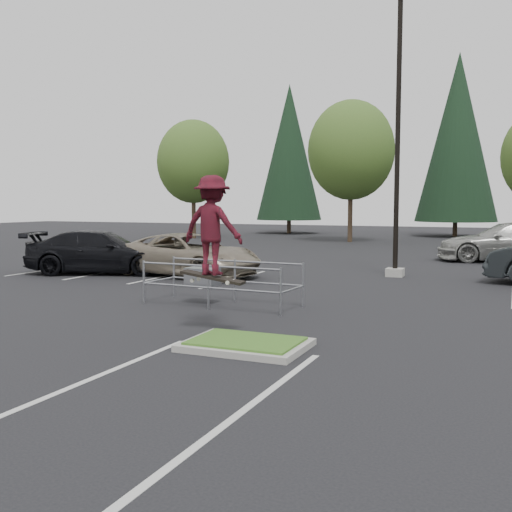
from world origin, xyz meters
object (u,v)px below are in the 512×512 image
at_px(conif_b, 458,137).
at_px(cart_corral, 207,277).
at_px(light_pole, 397,150).
at_px(car_l_tan, 188,255).
at_px(decid_a, 193,164).
at_px(decid_b, 351,153).
at_px(skateboarder, 212,226).
at_px(car_far_silver, 510,242).
at_px(car_l_black, 99,252).
at_px(conif_a, 289,152).

height_order(conif_b, cart_corral, conif_b).
xyz_separation_m(light_pole, car_l_tan, (-7.00, -2.80, -3.78)).
bearing_deg(cart_corral, decid_a, 123.17).
distance_m(decid_b, cart_corral, 27.21).
xyz_separation_m(skateboarder, car_far_silver, (5.45, 18.68, -1.30)).
bearing_deg(skateboarder, conif_b, -89.16).
bearing_deg(conif_b, car_far_silver, -78.46).
bearing_deg(conif_b, car_l_black, -107.37).
bearing_deg(decid_a, conif_a, 68.09).
bearing_deg(decid_b, cart_corral, -83.43).
distance_m(light_pole, conif_a, 31.63).
bearing_deg(decid_a, cart_corral, -59.94).
relative_size(decid_a, conif_b, 0.61).
xyz_separation_m(conif_b, car_l_tan, (-6.50, -31.30, -7.07)).
height_order(decid_a, decid_b, decid_b).
bearing_deg(light_pole, car_far_silver, 63.99).
height_order(decid_b, skateboarder, decid_b).
distance_m(light_pole, decid_b, 19.70).
bearing_deg(cart_corral, conif_a, 110.18).
distance_m(decid_a, skateboarder, 33.72).
height_order(car_l_tan, car_l_black, car_l_black).
bearing_deg(conif_b, car_l_tan, -101.73).
xyz_separation_m(conif_a, cart_corral, (11.04, -35.98, -6.38)).
xyz_separation_m(light_pole, decid_b, (-6.51, 18.53, 1.48)).
relative_size(decid_b, car_far_silver, 1.56).
height_order(cart_corral, skateboarder, skateboarder).
bearing_deg(car_far_silver, conif_a, -152.59).
xyz_separation_m(light_pole, decid_a, (-18.51, 18.03, 1.02)).
relative_size(decid_b, conif_a, 0.74).
bearing_deg(decid_b, light_pole, -70.65).
bearing_deg(car_l_black, decid_a, -1.01).
height_order(decid_b, car_l_black, decid_b).
relative_size(decid_b, cart_corral, 2.35).
relative_size(light_pole, cart_corral, 2.46).
relative_size(decid_a, cart_corral, 2.17).
xyz_separation_m(decid_a, conif_a, (4.01, 9.97, 1.52)).
bearing_deg(conif_a, decid_a, -111.91).
bearing_deg(conif_a, car_l_tan, -76.32).
height_order(conif_a, conif_b, conif_b).
xyz_separation_m(decid_b, conif_b, (6.01, 9.97, 1.81)).
bearing_deg(car_l_tan, conif_a, 25.57).
bearing_deg(car_far_silver, decid_b, -151.12).
bearing_deg(conif_a, car_far_silver, -48.07).
bearing_deg(car_l_black, conif_a, -14.19).
distance_m(car_l_tan, car_far_silver, 15.02).
xyz_separation_m(conif_a, car_l_tan, (7.50, -30.80, -6.32)).
height_order(cart_corral, car_l_tan, car_l_tan).
relative_size(conif_a, skateboarder, 5.88).
relative_size(decid_b, car_l_tan, 1.72).
distance_m(decid_b, car_l_black, 22.97).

